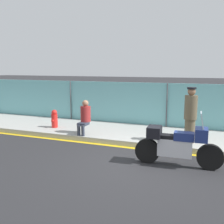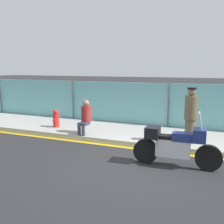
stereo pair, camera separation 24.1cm
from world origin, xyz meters
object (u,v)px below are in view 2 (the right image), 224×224
Objects in this scene: officer_standing at (191,115)px; person_seated_on_curb at (85,115)px; fire_hydrant at (56,118)px; motorcycle at (175,145)px.

officer_standing reaches higher than person_seated_on_curb.
person_seated_on_curb is at bearing -176.81° from officer_standing.
fire_hydrant is at bearing 177.33° from officer_standing.
person_seated_on_curb is at bearing 152.94° from motorcycle.
motorcycle is 1.85× the size of person_seated_on_curb.
motorcycle is 5.59m from fire_hydrant.
motorcycle is 3.92m from person_seated_on_curb.
fire_hydrant is at bearing 164.30° from person_seated_on_curb.
officer_standing reaches higher than motorcycle.
motorcycle is 3.15× the size of fire_hydrant.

